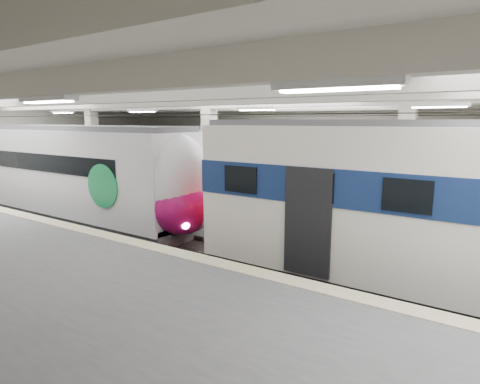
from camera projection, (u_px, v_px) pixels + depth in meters
The scene contains 4 objects.
station_hall at pixel (190, 164), 11.78m from camera, with size 36.00×24.00×5.75m.
modern_emu at pixel (96, 177), 17.14m from camera, with size 13.21×2.73×4.29m.
older_rer at pixel (467, 212), 9.47m from camera, with size 13.82×3.05×4.54m.
far_train at pixel (169, 163), 22.19m from camera, with size 13.21×3.22×4.22m.
Camera 1 is at (7.76, -10.67, 4.53)m, focal length 30.00 mm.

